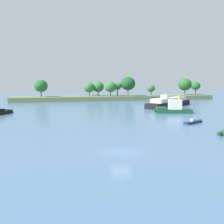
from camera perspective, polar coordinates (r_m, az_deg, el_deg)
ground_plane at (r=33.90m, az=1.81°, el=-8.25°), size 400.00×400.00×0.00m
treeline_island at (r=129.95m, az=1.37°, el=3.76°), size 93.88×16.45×10.67m
tugboat at (r=76.61m, az=12.57°, el=0.70°), size 10.26×5.96×4.83m
fishing_skiff at (r=58.77m, az=16.47°, el=-2.03°), size 5.32×3.54×0.96m
white_riverboat at (r=96.73m, az=11.80°, el=1.97°), size 22.95×19.50×5.51m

